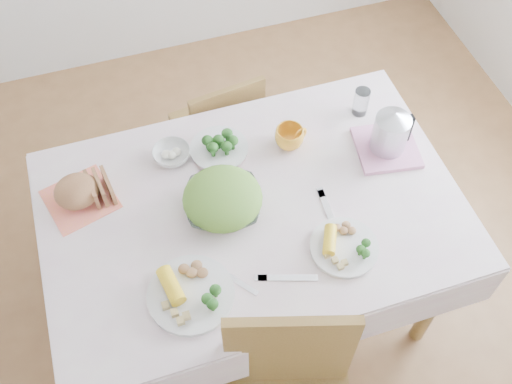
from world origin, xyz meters
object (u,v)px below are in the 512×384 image
object	(u,v)px
salad_bowl	(223,203)
electric_kettle	(392,128)
yellow_mug	(289,137)
chair_far	(215,118)
dinner_plate_right	(344,247)
dinner_plate_left	(191,295)
dining_table	(253,259)

from	to	relation	value
salad_bowl	electric_kettle	xyz separation A→B (m)	(0.67, 0.07, 0.09)
yellow_mug	chair_far	bearing A→B (deg)	109.71
salad_bowl	dinner_plate_right	bearing A→B (deg)	-39.76
dinner_plate_right	yellow_mug	xyz separation A→B (m)	(-0.02, 0.49, 0.03)
salad_bowl	electric_kettle	distance (m)	0.68
yellow_mug	salad_bowl	bearing A→B (deg)	-147.47
chair_far	dinner_plate_right	xyz separation A→B (m)	(0.20, -0.98, 0.31)
dinner_plate_left	electric_kettle	distance (m)	0.95
dining_table	chair_far	world-z (taller)	chair_far
chair_far	yellow_mug	xyz separation A→B (m)	(0.18, -0.49, 0.34)
chair_far	salad_bowl	world-z (taller)	chair_far
dinner_plate_left	dinner_plate_right	world-z (taller)	dinner_plate_left
chair_far	dinner_plate_left	bearing A→B (deg)	63.06
salad_bowl	yellow_mug	size ratio (longest dim) A/B	2.37
dinner_plate_left	electric_kettle	world-z (taller)	electric_kettle
dining_table	dinner_plate_left	bearing A→B (deg)	-137.38
dinner_plate_left	dinner_plate_right	distance (m)	0.54
dinner_plate_right	yellow_mug	distance (m)	0.50
dinner_plate_left	yellow_mug	bearing A→B (deg)	44.25
yellow_mug	dinner_plate_left	bearing A→B (deg)	-135.75
dining_table	salad_bowl	size ratio (longest dim) A/B	5.27
dinner_plate_right	dining_table	bearing A→B (deg)	133.14
dinner_plate_left	yellow_mug	size ratio (longest dim) A/B	2.56
dining_table	chair_far	xyz separation A→B (m)	(0.05, 0.72, 0.09)
chair_far	yellow_mug	world-z (taller)	chair_far
chair_far	dinner_plate_left	world-z (taller)	chair_far
dining_table	electric_kettle	bearing A→B (deg)	9.74
chair_far	salad_bowl	xyz separation A→B (m)	(-0.15, -0.69, 0.33)
dinner_plate_right	dinner_plate_left	bearing A→B (deg)	-178.83
salad_bowl	dinner_plate_left	bearing A→B (deg)	-123.13
dining_table	salad_bowl	bearing A→B (deg)	165.35
dining_table	dinner_plate_left	distance (m)	0.57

